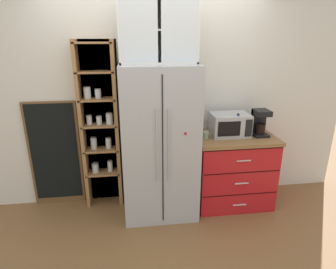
{
  "coord_description": "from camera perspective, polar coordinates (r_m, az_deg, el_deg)",
  "views": [
    {
      "loc": [
        -0.3,
        -2.98,
        1.99
      ],
      "look_at": [
        0.1,
        0.01,
        0.95
      ],
      "focal_mm": 30.45,
      "sensor_mm": 36.0,
      "label": 1
    }
  ],
  "objects": [
    {
      "name": "upper_cabinet",
      "position": [
        3.05,
        -2.11,
        20.12
      ],
      "size": [
        0.79,
        0.32,
        0.65
      ],
      "color": "silver",
      "rests_on": "refrigerator"
    },
    {
      "name": "refrigerator",
      "position": [
        3.21,
        -1.77,
        -1.54
      ],
      "size": [
        0.82,
        0.7,
        1.73
      ],
      "color": "#ADAFB5",
      "rests_on": "ground"
    },
    {
      "name": "pantry_shelf_column",
      "position": [
        3.44,
        -13.46,
        1.77
      ],
      "size": [
        0.47,
        0.24,
        1.97
      ],
      "color": "brown",
      "rests_on": "ground"
    },
    {
      "name": "mug_sage",
      "position": [
        3.3,
        7.61,
        -0.08
      ],
      "size": [
        0.11,
        0.07,
        0.08
      ],
      "color": "#8CA37F",
      "rests_on": "counter_cabinet"
    },
    {
      "name": "counter_cabinet",
      "position": [
        3.61,
        12.77,
        -6.88
      ],
      "size": [
        0.94,
        0.63,
        0.88
      ],
      "color": "red",
      "rests_on": "ground"
    },
    {
      "name": "wall_back_cream",
      "position": [
        3.46,
        -2.52,
        7.09
      ],
      "size": [
        4.85,
        0.1,
        2.55
      ],
      "primitive_type": "cube",
      "color": "silver",
      "rests_on": "ground"
    },
    {
      "name": "microwave",
      "position": [
        3.43,
        12.21,
        1.97
      ],
      "size": [
        0.44,
        0.33,
        0.26
      ],
      "color": "#ADAFB5",
      "rests_on": "counter_cabinet"
    },
    {
      "name": "bottle_cobalt",
      "position": [
        3.37,
        13.69,
        1.49
      ],
      "size": [
        0.07,
        0.07,
        0.28
      ],
      "color": "navy",
      "rests_on": "counter_cabinet"
    },
    {
      "name": "ground_plane",
      "position": [
        3.59,
        -1.61,
        -14.62
      ],
      "size": [
        10.53,
        10.53,
        0.0
      ],
      "primitive_type": "plane",
      "color": "brown"
    },
    {
      "name": "coffee_maker",
      "position": [
        3.52,
        17.89,
        2.34
      ],
      "size": [
        0.17,
        0.2,
        0.31
      ],
      "color": "black",
      "rests_on": "counter_cabinet"
    },
    {
      "name": "mug_navy",
      "position": [
        3.39,
        13.65,
        0.23
      ],
      "size": [
        0.11,
        0.07,
        0.1
      ],
      "color": "navy",
      "rests_on": "counter_cabinet"
    },
    {
      "name": "chalkboard_menu",
      "position": [
        3.68,
        -21.64,
        -3.69
      ],
      "size": [
        0.6,
        0.04,
        1.3
      ],
      "color": "brown",
      "rests_on": "ground"
    }
  ]
}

